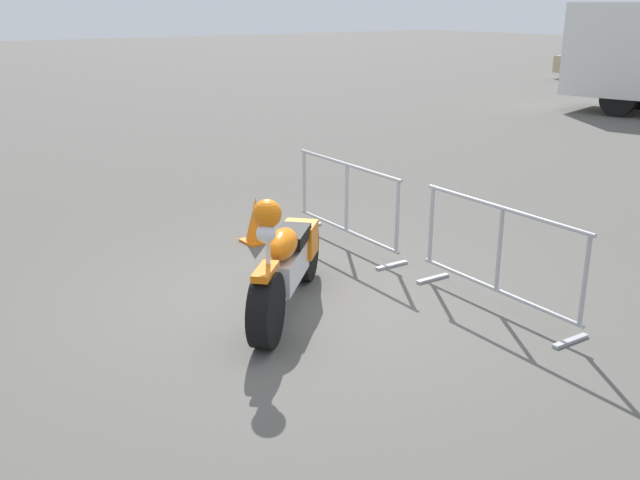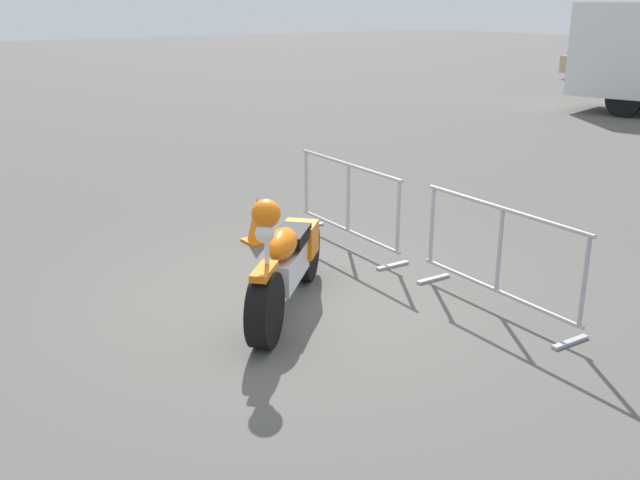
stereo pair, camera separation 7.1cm
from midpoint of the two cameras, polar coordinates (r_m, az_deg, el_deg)
name	(u,v)px [view 2 (the right image)]	position (r m, az deg, el deg)	size (l,w,h in m)	color
ground_plane	(301,303)	(7.38, -1.27, -5.02)	(120.00, 120.00, 0.00)	#54514C
motorcycle	(287,261)	(7.06, -2.36, -1.69)	(1.75, 1.84, 1.33)	black
crowd_barrier_near	(348,204)	(8.94, 2.48, 2.93)	(2.10, 0.53, 1.07)	#9EA0A5
crowd_barrier_far	(499,257)	(7.26, 14.40, -1.34)	(2.10, 0.53, 1.07)	#9EA0A5
parked_car_tan	(607,60)	(32.92, 22.04, 13.20)	(1.77, 4.19, 1.41)	tan
traffic_cone	(258,220)	(9.18, -4.80, 1.59)	(0.34, 0.34, 0.59)	orange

